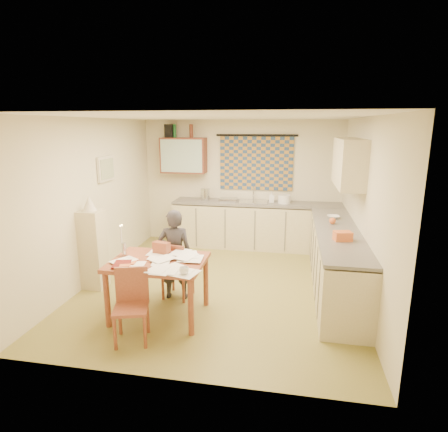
% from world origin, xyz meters
% --- Properties ---
extents(floor, '(4.00, 4.50, 0.02)m').
position_xyz_m(floor, '(0.00, 0.00, -0.01)').
color(floor, olive).
rests_on(floor, ground).
extents(ceiling, '(4.00, 4.50, 0.02)m').
position_xyz_m(ceiling, '(0.00, 0.00, 2.51)').
color(ceiling, white).
rests_on(ceiling, floor).
extents(wall_back, '(4.00, 0.02, 2.50)m').
position_xyz_m(wall_back, '(0.00, 2.26, 1.25)').
color(wall_back, beige).
rests_on(wall_back, floor).
extents(wall_front, '(4.00, 0.02, 2.50)m').
position_xyz_m(wall_front, '(0.00, -2.26, 1.25)').
color(wall_front, beige).
rests_on(wall_front, floor).
extents(wall_left, '(0.02, 4.50, 2.50)m').
position_xyz_m(wall_left, '(-2.01, 0.00, 1.25)').
color(wall_left, beige).
rests_on(wall_left, floor).
extents(wall_right, '(0.02, 4.50, 2.50)m').
position_xyz_m(wall_right, '(2.01, 0.00, 1.25)').
color(wall_right, beige).
rests_on(wall_right, floor).
extents(window_blind, '(1.45, 0.03, 1.05)m').
position_xyz_m(window_blind, '(0.30, 2.22, 1.65)').
color(window_blind, navy).
rests_on(window_blind, wall_back).
extents(curtain_rod, '(1.60, 0.04, 0.04)m').
position_xyz_m(curtain_rod, '(0.30, 2.20, 2.20)').
color(curtain_rod, black).
rests_on(curtain_rod, wall_back).
extents(wall_cabinet, '(0.90, 0.34, 0.70)m').
position_xyz_m(wall_cabinet, '(-1.15, 2.08, 1.80)').
color(wall_cabinet, '#59271B').
rests_on(wall_cabinet, wall_back).
extents(wall_cabinet_glass, '(0.84, 0.02, 0.64)m').
position_xyz_m(wall_cabinet_glass, '(-1.15, 1.91, 1.80)').
color(wall_cabinet_glass, '#99B2A5').
rests_on(wall_cabinet_glass, wall_back).
extents(upper_cabinet_right, '(0.34, 1.30, 0.70)m').
position_xyz_m(upper_cabinet_right, '(1.83, 0.55, 1.85)').
color(upper_cabinet_right, '#C0B387').
rests_on(upper_cabinet_right, wall_right).
extents(framed_print, '(0.04, 0.50, 0.40)m').
position_xyz_m(framed_print, '(-1.97, 0.40, 1.70)').
color(framed_print, beige).
rests_on(framed_print, wall_left).
extents(print_canvas, '(0.01, 0.42, 0.32)m').
position_xyz_m(print_canvas, '(-1.95, 0.40, 1.70)').
color(print_canvas, beige).
rests_on(print_canvas, wall_left).
extents(counter_back, '(3.30, 0.62, 0.92)m').
position_xyz_m(counter_back, '(0.35, 1.95, 0.45)').
color(counter_back, '#C0B387').
rests_on(counter_back, floor).
extents(counter_right, '(0.62, 2.95, 0.92)m').
position_xyz_m(counter_right, '(1.70, 0.15, 0.45)').
color(counter_right, '#C0B387').
rests_on(counter_right, floor).
extents(stove, '(0.56, 0.56, 0.86)m').
position_xyz_m(stove, '(1.70, -0.79, 0.43)').
color(stove, white).
rests_on(stove, floor).
extents(sink, '(0.57, 0.48, 0.10)m').
position_xyz_m(sink, '(0.29, 1.95, 0.88)').
color(sink, silver).
rests_on(sink, counter_back).
extents(tap, '(0.03, 0.03, 0.28)m').
position_xyz_m(tap, '(0.26, 2.13, 1.06)').
color(tap, silver).
rests_on(tap, counter_back).
extents(dish_rack, '(0.37, 0.32, 0.06)m').
position_xyz_m(dish_rack, '(-0.22, 1.95, 0.95)').
color(dish_rack, silver).
rests_on(dish_rack, counter_back).
extents(kettle, '(0.22, 0.22, 0.24)m').
position_xyz_m(kettle, '(-0.68, 1.95, 1.04)').
color(kettle, silver).
rests_on(kettle, counter_back).
extents(mixing_bowl, '(0.29, 0.29, 0.16)m').
position_xyz_m(mixing_bowl, '(0.88, 1.95, 1.00)').
color(mixing_bowl, white).
rests_on(mixing_bowl, counter_back).
extents(soap_bottle, '(0.11, 0.11, 0.21)m').
position_xyz_m(soap_bottle, '(0.64, 2.00, 1.03)').
color(soap_bottle, white).
rests_on(soap_bottle, counter_back).
extents(bowl, '(0.23, 0.23, 0.05)m').
position_xyz_m(bowl, '(1.70, 0.86, 0.94)').
color(bowl, white).
rests_on(bowl, counter_right).
extents(orange_bag, '(0.25, 0.21, 0.12)m').
position_xyz_m(orange_bag, '(1.70, -0.36, 0.98)').
color(orange_bag, '#D7652F').
rests_on(orange_bag, counter_right).
extents(fruit_orange, '(0.10, 0.10, 0.10)m').
position_xyz_m(fruit_orange, '(1.65, 0.49, 0.97)').
color(fruit_orange, '#D7652F').
rests_on(fruit_orange, counter_right).
extents(speaker, '(0.17, 0.21, 0.26)m').
position_xyz_m(speaker, '(-1.43, 2.08, 2.28)').
color(speaker, black).
rests_on(speaker, wall_cabinet).
extents(bottle_green, '(0.09, 0.09, 0.26)m').
position_xyz_m(bottle_green, '(-1.33, 2.08, 2.28)').
color(bottle_green, '#195926').
rests_on(bottle_green, wall_cabinet).
extents(bottle_brown, '(0.09, 0.09, 0.26)m').
position_xyz_m(bottle_brown, '(-0.98, 2.08, 2.28)').
color(bottle_brown, '#59271B').
rests_on(bottle_brown, wall_cabinet).
extents(dining_table, '(1.16, 0.88, 0.75)m').
position_xyz_m(dining_table, '(-0.58, -1.06, 0.38)').
color(dining_table, brown).
rests_on(dining_table, floor).
extents(chair_far, '(0.42, 0.42, 0.82)m').
position_xyz_m(chair_far, '(-0.52, -0.51, 0.25)').
color(chair_far, brown).
rests_on(chair_far, floor).
extents(chair_near, '(0.46, 0.46, 0.83)m').
position_xyz_m(chair_near, '(-0.69, -1.67, 0.26)').
color(chair_near, brown).
rests_on(chair_near, floor).
extents(person, '(0.56, 0.44, 1.28)m').
position_xyz_m(person, '(-0.54, -0.52, 0.64)').
color(person, black).
rests_on(person, floor).
extents(shelf_stand, '(0.32, 0.30, 1.19)m').
position_xyz_m(shelf_stand, '(-1.84, -0.41, 0.59)').
color(shelf_stand, '#C0B387').
rests_on(shelf_stand, floor).
extents(lampshade, '(0.20, 0.20, 0.22)m').
position_xyz_m(lampshade, '(-1.84, -0.41, 1.30)').
color(lampshade, beige).
rests_on(lampshade, shelf_stand).
extents(letter_rack, '(0.24, 0.15, 0.16)m').
position_xyz_m(letter_rack, '(-0.62, -0.83, 0.83)').
color(letter_rack, brown).
rests_on(letter_rack, dining_table).
extents(mug, '(0.12, 0.12, 0.09)m').
position_xyz_m(mug, '(-0.13, -1.44, 0.79)').
color(mug, white).
rests_on(mug, dining_table).
extents(magazine, '(0.32, 0.36, 0.03)m').
position_xyz_m(magazine, '(-1.05, -1.34, 0.76)').
color(magazine, maroon).
rests_on(magazine, dining_table).
extents(book, '(0.22, 0.27, 0.02)m').
position_xyz_m(book, '(-0.98, -1.19, 0.76)').
color(book, '#D7652F').
rests_on(book, dining_table).
extents(orange_box, '(0.14, 0.11, 0.04)m').
position_xyz_m(orange_box, '(-0.87, -1.39, 0.77)').
color(orange_box, '#D7652F').
rests_on(orange_box, dining_table).
extents(eyeglasses, '(0.14, 0.08, 0.02)m').
position_xyz_m(eyeglasses, '(-0.46, -1.35, 0.76)').
color(eyeglasses, black).
rests_on(eyeglasses, dining_table).
extents(candle_holder, '(0.06, 0.06, 0.18)m').
position_xyz_m(candle_holder, '(-1.06, -1.00, 0.84)').
color(candle_holder, silver).
rests_on(candle_holder, dining_table).
extents(candle, '(0.03, 0.03, 0.22)m').
position_xyz_m(candle, '(-1.09, -0.99, 1.04)').
color(candle, white).
rests_on(candle, dining_table).
extents(candle_flame, '(0.02, 0.02, 0.02)m').
position_xyz_m(candle_flame, '(-1.06, -1.01, 1.16)').
color(candle_flame, '#FFCC66').
rests_on(candle_flame, dining_table).
extents(papers, '(1.18, 0.96, 0.03)m').
position_xyz_m(papers, '(-0.44, -1.12, 0.77)').
color(papers, white).
rests_on(papers, dining_table).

